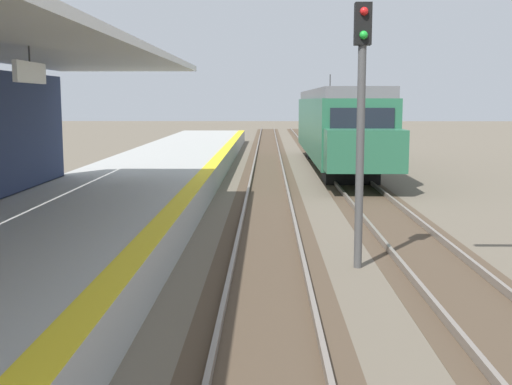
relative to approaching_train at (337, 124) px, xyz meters
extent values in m
cube|color=#A8A8A3|center=(-7.80, -18.31, -1.73)|extent=(5.00, 80.00, 0.90)
cube|color=yellow|center=(-5.55, -18.31, -1.27)|extent=(0.50, 80.00, 0.01)
cube|color=white|center=(-7.50, -21.25, 1.64)|extent=(0.08, 1.40, 0.36)
cylinder|color=#333333|center=(-7.50, -21.25, 1.96)|extent=(0.03, 0.03, 0.27)
cube|color=#4C3D2D|center=(-3.40, -14.31, -2.17)|extent=(2.34, 120.00, 0.01)
cube|color=slate|center=(-4.12, -14.31, -2.09)|extent=(0.08, 120.00, 0.15)
cube|color=slate|center=(-2.68, -14.31, -2.09)|extent=(0.08, 120.00, 0.15)
cube|color=#4C3D2D|center=(0.00, -14.31, -2.17)|extent=(2.34, 120.00, 0.01)
cube|color=slate|center=(-0.72, -14.31, -2.09)|extent=(0.08, 120.00, 0.15)
cube|color=slate|center=(0.72, -14.31, -2.09)|extent=(0.08, 120.00, 0.15)
cube|color=#286647|center=(0.00, 0.38, -0.11)|extent=(2.90, 18.00, 2.70)
cube|color=slate|center=(0.00, 0.38, 1.46)|extent=(2.67, 18.00, 0.44)
cube|color=black|center=(0.00, -8.64, 0.30)|extent=(2.32, 0.06, 1.21)
cube|color=#286647|center=(0.00, -9.42, -0.58)|extent=(2.78, 1.60, 1.49)
cube|color=black|center=(1.46, 0.38, 0.30)|extent=(0.04, 15.84, 0.86)
cylinder|color=#333333|center=(0.00, 3.98, 2.13)|extent=(0.06, 0.06, 0.90)
cube|color=black|center=(0.00, -5.47, -1.82)|extent=(2.17, 2.20, 0.72)
cube|color=black|center=(0.00, 6.23, -1.82)|extent=(2.17, 2.20, 0.72)
cylinder|color=#4C4C4C|center=(-1.60, -19.65, 0.02)|extent=(0.16, 0.16, 4.40)
cube|color=black|center=(-1.60, -19.65, 2.62)|extent=(0.32, 0.24, 0.80)
sphere|color=red|center=(-1.60, -19.79, 2.84)|extent=(0.16, 0.16, 0.16)
sphere|color=green|center=(-1.60, -19.79, 2.40)|extent=(0.16, 0.16, 0.16)
camera|label=1|loc=(-3.42, -32.67, 1.17)|focal=46.35mm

